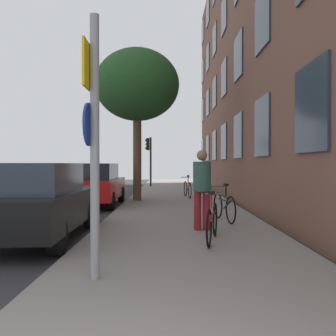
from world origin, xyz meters
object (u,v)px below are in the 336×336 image
at_px(tree_near, 136,86).
at_px(bicycle_3, 201,186).
at_px(bicycle_0, 211,222).
at_px(pedestrian_0, 200,184).
at_px(car_1, 94,184).
at_px(car_0, 37,201).
at_px(traffic_light, 148,153).
at_px(bicycle_1, 223,206).
at_px(sign_post, 91,131).
at_px(bicycle_2, 186,189).

xyz_separation_m(tree_near, bicycle_3, (3.00, 3.15, -4.33)).
xyz_separation_m(bicycle_0, pedestrian_0, (-0.08, 1.21, 0.65)).
bearing_deg(car_1, pedestrian_0, -58.01).
bearing_deg(car_1, car_0, -89.61).
bearing_deg(tree_near, traffic_light, 89.94).
distance_m(tree_near, pedestrian_0, 7.95).
height_order(bicycle_1, car_0, car_0).
bearing_deg(pedestrian_0, car_1, 121.99).
bearing_deg(sign_post, car_0, 121.05).
height_order(bicycle_2, car_0, car_0).
distance_m(bicycle_3, car_0, 11.39).
bearing_deg(car_1, bicycle_3, 43.53).
bearing_deg(bicycle_1, car_1, 134.11).
relative_size(tree_near, bicycle_0, 3.56).
relative_size(traffic_light, tree_near, 0.52).
distance_m(sign_post, tree_near, 10.60).
bearing_deg(pedestrian_0, bicycle_0, -85.99).
bearing_deg(pedestrian_0, bicycle_3, 84.44).
bearing_deg(car_1, tree_near, 36.85).
relative_size(bicycle_0, bicycle_3, 1.00).
distance_m(tree_near, car_1, 4.40).
distance_m(sign_post, bicycle_1, 5.56).
bearing_deg(bicycle_2, tree_near, -148.85).
bearing_deg(pedestrian_0, tree_near, 106.75).
distance_m(bicycle_3, pedestrian_0, 9.97).
distance_m(bicycle_0, bicycle_1, 2.57).
height_order(traffic_light, bicycle_0, traffic_light).
xyz_separation_m(bicycle_1, car_1, (-4.22, 4.36, 0.33)).
xyz_separation_m(bicycle_0, bicycle_1, (0.61, 2.50, 0.00)).
xyz_separation_m(sign_post, tree_near, (-0.29, 10.22, 2.79)).
height_order(tree_near, bicycle_3, tree_near).
relative_size(bicycle_2, car_0, 0.41).
relative_size(bicycle_0, bicycle_2, 1.00).
distance_m(sign_post, car_1, 9.35).
bearing_deg(car_0, traffic_light, 84.94).
relative_size(tree_near, bicycle_2, 3.56).
height_order(sign_post, traffic_light, sign_post).
bearing_deg(traffic_light, pedestrian_0, -82.73).
xyz_separation_m(traffic_light, car_0, (-1.46, -16.45, -1.51)).
xyz_separation_m(traffic_light, bicycle_0, (2.11, -17.08, -1.85)).
relative_size(traffic_light, bicycle_0, 1.86).
bearing_deg(bicycle_0, traffic_light, 97.04).
height_order(sign_post, tree_near, tree_near).
relative_size(bicycle_3, car_1, 0.40).
relative_size(tree_near, car_1, 1.44).
height_order(bicycle_0, bicycle_1, bicycle_1).
relative_size(sign_post, car_0, 0.80).
xyz_separation_m(traffic_light, bicycle_3, (2.99, -5.97, -1.86)).
distance_m(traffic_light, bicycle_1, 14.95).
bearing_deg(bicycle_0, sign_post, -129.07).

